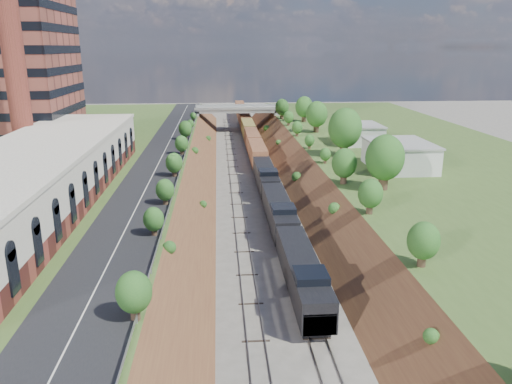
# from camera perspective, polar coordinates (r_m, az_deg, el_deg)

# --- Properties ---
(platform_left) EXTENTS (44.00, 180.00, 5.00)m
(platform_left) POSITION_cam_1_polar(r_m,az_deg,el_deg) (91.34, -21.82, 1.56)
(platform_left) COLOR #425B25
(platform_left) RESTS_ON ground
(platform_right) EXTENTS (44.00, 180.00, 5.00)m
(platform_right) POSITION_cam_1_polar(r_m,az_deg,el_deg) (95.14, 19.59, 2.34)
(platform_right) COLOR #425B25
(platform_right) RESTS_ON ground
(embankment_left) EXTENTS (10.00, 180.00, 10.00)m
(embankment_left) POSITION_cam_1_polar(r_m,az_deg,el_deg) (87.89, -7.84, 0.36)
(embankment_left) COLOR brown
(embankment_left) RESTS_ON ground
(embankment_right) EXTENTS (10.00, 180.00, 10.00)m
(embankment_right) POSITION_cam_1_polar(r_m,az_deg,el_deg) (89.22, 6.40, 0.65)
(embankment_right) COLOR brown
(embankment_right) RESTS_ON ground
(rail_left_track) EXTENTS (1.58, 180.00, 0.18)m
(rail_left_track) POSITION_cam_1_polar(r_m,az_deg,el_deg) (87.72, -2.36, 0.53)
(rail_left_track) COLOR gray
(rail_left_track) RESTS_ON ground
(rail_right_track) EXTENTS (1.58, 180.00, 0.18)m
(rail_right_track) POSITION_cam_1_polar(r_m,az_deg,el_deg) (88.04, 1.02, 0.60)
(rail_right_track) COLOR gray
(rail_right_track) RESTS_ON ground
(road) EXTENTS (8.00, 180.00, 0.10)m
(road) POSITION_cam_1_polar(r_m,az_deg,el_deg) (87.06, -10.93, 3.49)
(road) COLOR black
(road) RESTS_ON platform_left
(guardrail) EXTENTS (0.10, 171.00, 0.70)m
(guardrail) POSITION_cam_1_polar(r_m,az_deg,el_deg) (86.38, -8.26, 3.86)
(guardrail) COLOR #99999E
(guardrail) RESTS_ON platform_left
(commercial_building) EXTENTS (14.30, 62.30, 7.00)m
(commercial_building) POSITION_cam_1_polar(r_m,az_deg,el_deg) (68.13, -23.62, 1.88)
(commercial_building) COLOR brown
(commercial_building) RESTS_ON platform_left
(smokestack) EXTENTS (3.20, 3.20, 40.00)m
(smokestack) POSITION_cam_1_polar(r_m,az_deg,el_deg) (86.06, -26.20, 15.44)
(smokestack) COLOR brown
(smokestack) RESTS_ON platform_left
(overpass) EXTENTS (24.50, 8.30, 7.40)m
(overpass) POSITION_cam_1_polar(r_m,az_deg,el_deg) (147.73, -2.24, 8.87)
(overpass) COLOR gray
(overpass) RESTS_ON ground
(white_building_near) EXTENTS (9.00, 12.00, 4.00)m
(white_building_near) POSITION_cam_1_polar(r_m,az_deg,el_deg) (83.40, 16.06, 3.97)
(white_building_near) COLOR silver
(white_building_near) RESTS_ON platform_right
(white_building_far) EXTENTS (8.00, 10.00, 3.60)m
(white_building_far) POSITION_cam_1_polar(r_m,az_deg,el_deg) (103.82, 11.66, 6.47)
(white_building_far) COLOR silver
(white_building_far) RESTS_ON platform_right
(tree_right_large) EXTENTS (5.25, 5.25, 7.61)m
(tree_right_large) POSITION_cam_1_polar(r_m,az_deg,el_deg) (69.70, 14.52, 3.77)
(tree_right_large) COLOR #473323
(tree_right_large) RESTS_ON platform_right
(tree_left_crest) EXTENTS (2.45, 2.45, 3.55)m
(tree_left_crest) POSITION_cam_1_polar(r_m,az_deg,el_deg) (47.90, -11.81, -4.60)
(tree_left_crest) COLOR #473323
(tree_left_crest) RESTS_ON platform_left
(freight_train) EXTENTS (3.04, 154.96, 4.55)m
(freight_train) POSITION_cam_1_polar(r_m,az_deg,el_deg) (118.11, -0.40, 5.89)
(freight_train) COLOR black
(freight_train) RESTS_ON ground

